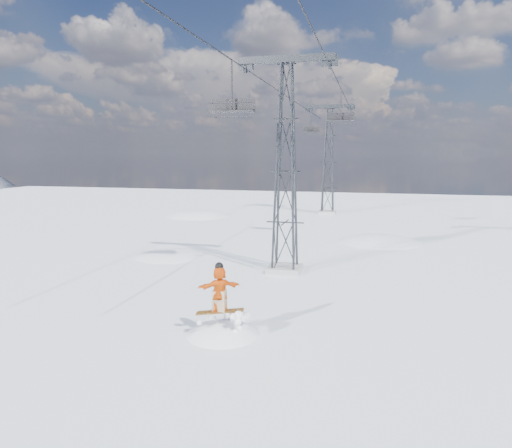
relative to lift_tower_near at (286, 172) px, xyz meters
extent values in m
plane|color=white|center=(-0.80, -8.00, -5.47)|extent=(120.00, 120.00, 0.00)
sphere|color=white|center=(-7.80, 2.00, -13.12)|extent=(16.00, 16.00, 16.00)
sphere|color=white|center=(5.20, 10.00, -14.97)|extent=(20.00, 20.00, 20.00)
sphere|color=white|center=(-12.80, 20.00, -15.87)|extent=(22.00, 22.00, 22.00)
cube|color=#999999|center=(0.00, 0.00, -5.32)|extent=(1.80, 1.80, 0.30)
cube|color=#2A2D31|center=(0.00, 0.00, 5.78)|extent=(5.00, 0.35, 0.35)
cube|color=#2A2D31|center=(-2.20, 0.00, 5.58)|extent=(0.80, 0.25, 0.50)
cube|color=#2A2D31|center=(2.20, 0.00, 5.58)|extent=(0.80, 0.25, 0.50)
cube|color=#999999|center=(0.00, 25.00, -5.32)|extent=(1.80, 1.80, 0.30)
cube|color=#2A2D31|center=(0.00, 25.00, 5.78)|extent=(5.00, 0.35, 0.35)
cube|color=#2A2D31|center=(-2.20, 25.00, 5.58)|extent=(0.80, 0.25, 0.50)
cube|color=#2A2D31|center=(2.20, 25.00, 5.58)|extent=(0.80, 0.25, 0.50)
cylinder|color=black|center=(-2.20, 11.50, 5.38)|extent=(0.06, 51.00, 0.06)
cylinder|color=black|center=(2.20, 11.50, 5.38)|extent=(0.06, 51.00, 0.06)
sphere|color=white|center=(-0.55, -9.21, -7.22)|extent=(4.40, 4.40, 4.40)
cube|color=#995D14|center=(-0.55, -9.51, -4.51)|extent=(1.70, 0.60, 0.21)
imported|color=#E4540A|center=(-0.55, -9.51, -3.68)|extent=(1.55, 1.16, 1.62)
cube|color=#9D8261|center=(-0.55, -9.51, -4.12)|extent=(0.57, 0.53, 0.75)
sphere|color=black|center=(-0.55, -9.51, -2.89)|extent=(0.30, 0.30, 0.30)
cylinder|color=black|center=(-2.20, -2.49, 4.19)|extent=(0.09, 0.09, 2.39)
cube|color=black|center=(-2.20, -2.49, 2.99)|extent=(2.17, 0.49, 0.09)
cube|color=black|center=(-2.20, -2.25, 3.32)|extent=(2.17, 0.07, 0.60)
cylinder|color=black|center=(-2.20, -2.76, 2.72)|extent=(2.17, 0.07, 0.07)
cylinder|color=black|center=(-2.20, -2.82, 3.37)|extent=(2.17, 0.05, 0.05)
cylinder|color=black|center=(2.20, 9.24, 4.33)|extent=(0.08, 0.08, 2.11)
cube|color=black|center=(2.20, 9.24, 3.27)|extent=(1.92, 0.43, 0.08)
cube|color=black|center=(2.20, 9.45, 3.56)|extent=(1.92, 0.06, 0.53)
cylinder|color=black|center=(2.20, 9.00, 3.03)|extent=(1.92, 0.06, 0.06)
cylinder|color=black|center=(2.20, 8.95, 3.61)|extent=(1.92, 0.05, 0.05)
cylinder|color=black|center=(-2.20, 26.94, 4.34)|extent=(0.08, 0.08, 2.08)
cube|color=black|center=(-2.20, 26.94, 3.30)|extent=(1.89, 0.43, 0.08)
cube|color=black|center=(-2.20, 27.15, 3.58)|extent=(1.89, 0.06, 0.52)
cylinder|color=black|center=(-2.20, 26.71, 3.06)|extent=(1.89, 0.06, 0.06)
cylinder|color=black|center=(-2.20, 26.66, 3.63)|extent=(1.89, 0.05, 0.05)
camera|label=1|loc=(4.42, -24.10, 1.02)|focal=32.00mm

